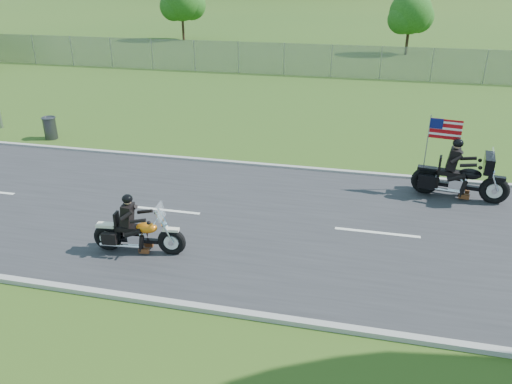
# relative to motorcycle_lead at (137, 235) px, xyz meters

# --- Properties ---
(ground) EXTENTS (420.00, 420.00, 0.00)m
(ground) POSITION_rel_motorcycle_lead_xyz_m (1.71, 2.24, -0.50)
(ground) COLOR #264B17
(ground) RESTS_ON ground
(road) EXTENTS (120.00, 8.00, 0.04)m
(road) POSITION_rel_motorcycle_lead_xyz_m (1.71, 2.24, -0.48)
(road) COLOR #28282B
(road) RESTS_ON ground
(curb_north) EXTENTS (120.00, 0.18, 0.12)m
(curb_north) POSITION_rel_motorcycle_lead_xyz_m (1.71, 6.29, -0.45)
(curb_north) COLOR #9E9B93
(curb_north) RESTS_ON ground
(curb_south) EXTENTS (120.00, 0.18, 0.12)m
(curb_south) POSITION_rel_motorcycle_lead_xyz_m (1.71, -1.81, -0.45)
(curb_south) COLOR #9E9B93
(curb_south) RESTS_ON ground
(fence) EXTENTS (60.00, 0.03, 2.00)m
(fence) POSITION_rel_motorcycle_lead_xyz_m (-3.29, 22.24, 0.50)
(fence) COLOR gray
(fence) RESTS_ON ground
(tree_fence_near) EXTENTS (3.52, 3.28, 4.75)m
(tree_fence_near) POSITION_rel_motorcycle_lead_xyz_m (7.75, 32.28, 2.48)
(tree_fence_near) COLOR #382316
(tree_fence_near) RESTS_ON ground
(tree_fence_mid) EXTENTS (3.96, 3.69, 5.30)m
(tree_fence_mid) POSITION_rel_motorcycle_lead_xyz_m (-12.24, 36.28, 2.81)
(tree_fence_mid) COLOR #382316
(tree_fence_mid) RESTS_ON ground
(motorcycle_lead) EXTENTS (2.33, 0.69, 1.56)m
(motorcycle_lead) POSITION_rel_motorcycle_lead_xyz_m (0.00, 0.00, 0.00)
(motorcycle_lead) COLOR black
(motorcycle_lead) RESTS_ON ground
(motorcycle_follow) EXTENTS (2.79, 1.06, 2.33)m
(motorcycle_follow) POSITION_rel_motorcycle_lead_xyz_m (8.04, 5.04, 0.14)
(motorcycle_follow) COLOR black
(motorcycle_follow) RESTS_ON ground
(trash_can) EXTENTS (0.55, 0.55, 0.87)m
(trash_can) POSITION_rel_motorcycle_lead_xyz_m (-7.28, 7.41, -0.06)
(trash_can) COLOR #38383D
(trash_can) RESTS_ON ground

